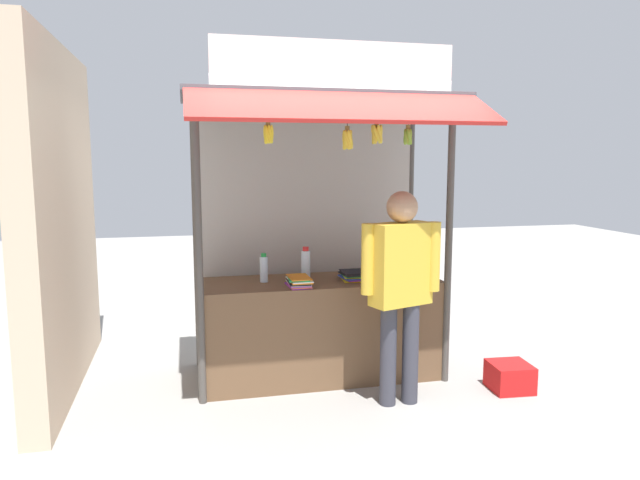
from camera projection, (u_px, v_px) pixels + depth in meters
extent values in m
plane|color=gray|center=(320.00, 376.00, 5.14)|extent=(20.00, 20.00, 0.00)
cube|color=brown|center=(320.00, 328.00, 5.08)|extent=(2.05, 0.70, 0.86)
cylinder|color=#4C4742|center=(199.00, 254.00, 4.40)|extent=(0.06, 0.06, 2.38)
cylinder|color=#4C4742|center=(449.00, 245.00, 4.86)|extent=(0.06, 0.06, 2.38)
cylinder|color=#4C4742|center=(196.00, 238.00, 5.25)|extent=(0.06, 0.06, 2.38)
cylinder|color=#4C4742|center=(410.00, 232.00, 5.71)|extent=(0.06, 0.06, 2.38)
cube|color=#B7B2A8|center=(307.00, 238.00, 5.48)|extent=(2.01, 0.04, 2.33)
cube|color=#3F3F44|center=(320.00, 98.00, 4.79)|extent=(2.25, 1.07, 0.04)
cube|color=red|center=(346.00, 107.00, 4.05)|extent=(2.21, 0.51, 0.26)
cube|color=white|center=(335.00, 64.00, 4.30)|extent=(1.85, 0.04, 0.35)
cylinder|color=#59544C|center=(334.00, 106.00, 4.38)|extent=(1.95, 0.02, 0.02)
cylinder|color=silver|center=(264.00, 269.00, 4.93)|extent=(0.07, 0.07, 0.22)
cylinder|color=#198C33|center=(264.00, 255.00, 4.91)|extent=(0.04, 0.04, 0.03)
cylinder|color=silver|center=(306.00, 265.00, 5.03)|extent=(0.08, 0.08, 0.25)
cylinder|color=red|center=(306.00, 249.00, 5.01)|extent=(0.05, 0.05, 0.03)
cylinder|color=silver|center=(399.00, 258.00, 5.29)|extent=(0.09, 0.09, 0.28)
cylinder|color=blue|center=(399.00, 241.00, 5.27)|extent=(0.06, 0.06, 0.04)
cube|color=purple|center=(298.00, 286.00, 4.78)|extent=(0.19, 0.29, 0.01)
cube|color=orange|center=(299.00, 285.00, 4.78)|extent=(0.18, 0.29, 0.01)
cube|color=purple|center=(299.00, 284.00, 4.78)|extent=(0.18, 0.29, 0.01)
cube|color=white|center=(299.00, 283.00, 4.78)|extent=(0.17, 0.28, 0.01)
cube|color=black|center=(299.00, 282.00, 4.78)|extent=(0.18, 0.29, 0.01)
cube|color=orange|center=(300.00, 281.00, 4.78)|extent=(0.17, 0.28, 0.01)
cube|color=white|center=(299.00, 280.00, 4.77)|extent=(0.18, 0.29, 0.01)
cube|color=green|center=(298.00, 278.00, 4.78)|extent=(0.20, 0.30, 0.01)
cube|color=orange|center=(299.00, 277.00, 4.78)|extent=(0.17, 0.28, 0.01)
cube|color=yellow|center=(356.00, 279.00, 5.03)|extent=(0.26, 0.26, 0.01)
cube|color=purple|center=(357.00, 278.00, 5.02)|extent=(0.25, 0.26, 0.01)
cube|color=blue|center=(355.00, 277.00, 5.02)|extent=(0.26, 0.26, 0.01)
cube|color=yellow|center=(356.00, 275.00, 5.03)|extent=(0.26, 0.26, 0.01)
cube|color=green|center=(356.00, 274.00, 5.01)|extent=(0.24, 0.24, 0.01)
cube|color=black|center=(355.00, 274.00, 5.01)|extent=(0.25, 0.26, 0.01)
cube|color=black|center=(356.00, 273.00, 5.00)|extent=(0.24, 0.25, 0.01)
cube|color=black|center=(355.00, 271.00, 5.01)|extent=(0.24, 0.24, 0.01)
cylinder|color=#332D23|center=(377.00, 115.00, 4.47)|extent=(0.01, 0.01, 0.09)
cylinder|color=olive|center=(377.00, 123.00, 4.48)|extent=(0.04, 0.04, 0.04)
ellipsoid|color=yellow|center=(380.00, 134.00, 4.49)|extent=(0.04, 0.09, 0.16)
ellipsoid|color=yellow|center=(378.00, 135.00, 4.51)|extent=(0.07, 0.07, 0.16)
ellipsoid|color=yellow|center=(375.00, 135.00, 4.51)|extent=(0.07, 0.05, 0.16)
ellipsoid|color=yellow|center=(374.00, 135.00, 4.50)|extent=(0.06, 0.07, 0.16)
ellipsoid|color=yellow|center=(374.00, 134.00, 4.48)|extent=(0.06, 0.08, 0.16)
ellipsoid|color=yellow|center=(377.00, 134.00, 4.46)|extent=(0.09, 0.05, 0.16)
ellipsoid|color=yellow|center=(380.00, 134.00, 4.47)|extent=(0.08, 0.07, 0.16)
cylinder|color=#332D23|center=(268.00, 114.00, 4.28)|extent=(0.01, 0.01, 0.10)
cylinder|color=olive|center=(268.00, 124.00, 4.29)|extent=(0.04, 0.04, 0.04)
ellipsoid|color=yellow|center=(272.00, 134.00, 4.31)|extent=(0.03, 0.08, 0.14)
ellipsoid|color=yellow|center=(270.00, 134.00, 4.32)|extent=(0.06, 0.06, 0.15)
ellipsoid|color=yellow|center=(268.00, 135.00, 4.32)|extent=(0.06, 0.03, 0.15)
ellipsoid|color=yellow|center=(266.00, 134.00, 4.31)|extent=(0.05, 0.05, 0.15)
ellipsoid|color=yellow|center=(265.00, 134.00, 4.30)|extent=(0.04, 0.07, 0.15)
ellipsoid|color=yellow|center=(267.00, 134.00, 4.28)|extent=(0.06, 0.05, 0.15)
ellipsoid|color=yellow|center=(268.00, 134.00, 4.28)|extent=(0.07, 0.04, 0.15)
ellipsoid|color=yellow|center=(270.00, 134.00, 4.29)|extent=(0.06, 0.06, 0.15)
cylinder|color=#332D23|center=(408.00, 117.00, 4.53)|extent=(0.01, 0.01, 0.12)
cylinder|color=olive|center=(408.00, 127.00, 4.54)|extent=(0.04, 0.04, 0.04)
ellipsoid|color=#7CAF34|center=(410.00, 137.00, 4.55)|extent=(0.03, 0.06, 0.13)
ellipsoid|color=#7CAF34|center=(407.00, 137.00, 4.57)|extent=(0.07, 0.04, 0.14)
ellipsoid|color=#7CAF34|center=(406.00, 137.00, 4.56)|extent=(0.06, 0.06, 0.14)
ellipsoid|color=#7CAF34|center=(406.00, 137.00, 4.54)|extent=(0.05, 0.06, 0.14)
ellipsoid|color=#7CAF34|center=(410.00, 137.00, 4.54)|extent=(0.07, 0.05, 0.14)
cylinder|color=#332D23|center=(347.00, 117.00, 4.42)|extent=(0.01, 0.01, 0.13)
cylinder|color=olive|center=(347.00, 129.00, 4.43)|extent=(0.04, 0.04, 0.04)
ellipsoid|color=yellow|center=(350.00, 140.00, 4.45)|extent=(0.04, 0.08, 0.16)
ellipsoid|color=yellow|center=(348.00, 140.00, 4.47)|extent=(0.07, 0.07, 0.16)
ellipsoid|color=yellow|center=(346.00, 140.00, 4.47)|extent=(0.08, 0.04, 0.16)
ellipsoid|color=yellow|center=(345.00, 140.00, 4.45)|extent=(0.06, 0.06, 0.16)
ellipsoid|color=yellow|center=(345.00, 140.00, 4.44)|extent=(0.04, 0.07, 0.16)
ellipsoid|color=yellow|center=(346.00, 140.00, 4.42)|extent=(0.07, 0.06, 0.16)
ellipsoid|color=yellow|center=(348.00, 140.00, 4.42)|extent=(0.07, 0.04, 0.16)
ellipsoid|color=yellow|center=(350.00, 140.00, 4.43)|extent=(0.08, 0.07, 0.16)
cylinder|color=#383842|center=(388.00, 355.00, 4.49)|extent=(0.13, 0.13, 0.79)
cylinder|color=#383842|center=(410.00, 353.00, 4.53)|extent=(0.13, 0.13, 0.79)
cube|color=gold|center=(401.00, 264.00, 4.41)|extent=(0.51, 0.34, 0.63)
cylinder|color=gold|center=(368.00, 259.00, 4.35)|extent=(0.10, 0.10, 0.53)
cylinder|color=gold|center=(434.00, 257.00, 4.46)|extent=(0.10, 0.10, 0.53)
sphere|color=tan|center=(402.00, 207.00, 4.35)|extent=(0.24, 0.24, 0.24)
cube|color=red|center=(510.00, 377.00, 4.81)|extent=(0.34, 0.34, 0.22)
cube|color=beige|center=(59.00, 221.00, 4.76)|extent=(0.20, 2.40, 2.80)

